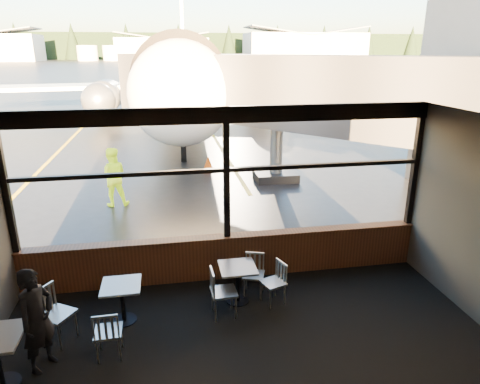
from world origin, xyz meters
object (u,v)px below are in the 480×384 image
object	(u,v)px
jet_bridge	(311,118)
chair_near_w	(224,292)
chair_mid_w	(57,315)
chair_near_e	(273,283)
cone_nose	(208,163)
cafe_table_near	(238,284)
ground_crew	(113,177)
chair_mid_s	(108,332)
airliner	(181,33)
passenger	(37,320)
chair_near_n	(254,275)
cafe_table_mid	(123,303)

from	to	relation	value
jet_bridge	chair_near_w	bearing A→B (deg)	-119.48
chair_near_w	chair_mid_w	world-z (taller)	chair_mid_w
chair_near_e	cone_nose	bearing A→B (deg)	-18.03
chair_mid_w	cone_nose	world-z (taller)	chair_mid_w
cafe_table_near	ground_crew	size ratio (longest dim) A/B	0.41
chair_near_w	chair_mid_s	xyz separation A→B (m)	(-1.87, -0.74, -0.03)
chair_mid_s	jet_bridge	bearing A→B (deg)	52.15
airliner	passenger	bearing A→B (deg)	-94.75
chair_mid_s	ground_crew	bearing A→B (deg)	94.13
airliner	cafe_table_near	size ratio (longest dim) A/B	49.34
chair_mid_w	jet_bridge	bearing A→B (deg)	169.06
cafe_table_near	chair_near_n	distance (m)	0.39
jet_bridge	chair_near_w	world-z (taller)	jet_bridge
cafe_table_near	ground_crew	bearing A→B (deg)	115.54
chair_near_w	cone_nose	xyz separation A→B (m)	(0.74, 9.60, -0.17)
passenger	chair_mid_w	bearing A→B (deg)	21.38
chair_near_n	chair_near_e	bearing A→B (deg)	149.91
chair_near_n	passenger	bearing A→B (deg)	40.53
chair_near_e	ground_crew	bearing A→B (deg)	10.46
chair_near_e	chair_mid_s	bearing A→B (deg)	89.82
cafe_table_mid	passenger	bearing A→B (deg)	-138.59
chair_near_e	chair_near_w	size ratio (longest dim) A/B	0.89
cafe_table_mid	chair_near_e	distance (m)	2.68
airliner	cafe_table_mid	world-z (taller)	airliner
chair_mid_w	airliner	bearing A→B (deg)	-155.92
chair_mid_w	passenger	distance (m)	0.69
chair_near_e	chair_near_n	distance (m)	0.45
chair_near_n	ground_crew	size ratio (longest dim) A/B	0.46
chair_near_n	chair_mid_s	world-z (taller)	chair_mid_s
cafe_table_mid	ground_crew	world-z (taller)	ground_crew
airliner	cone_nose	bearing A→B (deg)	-85.99
chair_near_w	passenger	world-z (taller)	passenger
passenger	chair_near_n	bearing A→B (deg)	-37.20
airliner	chair_near_w	xyz separation A→B (m)	(-0.57, -23.16, -5.00)
chair_near_w	chair_mid_s	bearing A→B (deg)	-70.82
cafe_table_mid	chair_mid_s	xyz separation A→B (m)	(-0.14, -0.87, 0.07)
chair_near_n	chair_mid_w	distance (m)	3.45
ground_crew	cone_nose	bearing A→B (deg)	-137.03
chair_mid_s	chair_mid_w	xyz separation A→B (m)	(-0.84, 0.52, 0.05)
chair_mid_s	cone_nose	world-z (taller)	chair_mid_s
chair_near_w	chair_near_n	size ratio (longest dim) A/B	1.12
chair_mid_w	ground_crew	world-z (taller)	ground_crew
chair_near_e	ground_crew	distance (m)	6.88
cafe_table_mid	chair_near_w	size ratio (longest dim) A/B	0.78
cafe_table_mid	airliner	bearing A→B (deg)	84.30
jet_bridge	cafe_table_near	distance (m)	7.62
chair_near_e	chair_near_w	distance (m)	0.98
jet_bridge	chair_near_w	xyz separation A→B (m)	(-3.86, -6.83, -1.92)
cafe_table_near	passenger	size ratio (longest dim) A/B	0.45
airliner	cafe_table_near	distance (m)	23.33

